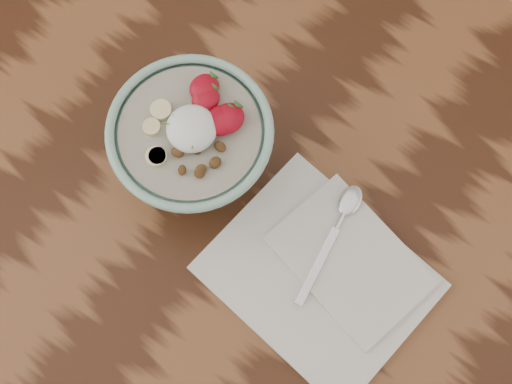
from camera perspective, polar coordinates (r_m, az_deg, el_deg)
table at (r=102.17cm, az=-1.53°, el=-0.73°), size 160.00×90.00×75.00cm
breakfast_bowl at (r=88.04cm, az=-5.06°, el=3.94°), size 19.96×19.96×13.56cm
napkin at (r=90.08cm, az=5.56°, el=-6.49°), size 27.58×23.69×1.58cm
spoon at (r=90.56cm, az=6.91°, el=-1.96°), size 4.84×17.08×0.89cm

